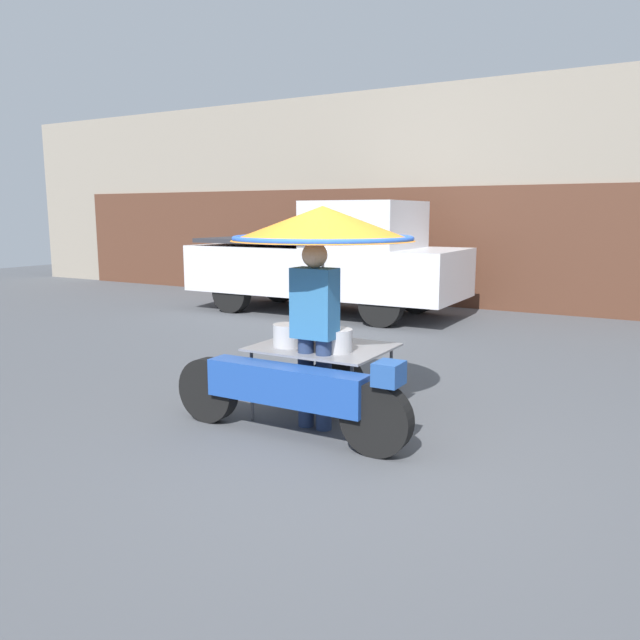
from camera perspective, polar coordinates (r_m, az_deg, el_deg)
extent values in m
plane|color=#4C4F54|center=(5.12, 1.46, -11.72)|extent=(36.00, 36.00, 0.00)
cube|color=gray|center=(13.44, 20.39, 10.52)|extent=(28.00, 2.00, 4.40)
cube|color=#563323|center=(12.44, 19.32, 6.08)|extent=(23.80, 0.06, 2.40)
cylinder|color=black|center=(4.92, 5.16, -9.04)|extent=(0.59, 0.14, 0.59)
cylinder|color=black|center=(5.78, -10.17, -6.29)|extent=(0.59, 0.14, 0.59)
cube|color=#1E479E|center=(5.26, -3.16, -5.96)|extent=(1.47, 0.24, 0.32)
cube|color=#234C93|center=(4.77, 6.31, -4.89)|extent=(0.20, 0.24, 0.18)
cylinder|color=black|center=(6.07, 1.59, -5.64)|extent=(0.53, 0.14, 0.53)
cylinder|color=#515156|center=(5.23, 2.92, -7.48)|extent=(0.03, 0.03, 0.65)
cylinder|color=#515156|center=(5.95, 6.50, -5.41)|extent=(0.03, 0.03, 0.65)
cylinder|color=#515156|center=(5.75, -6.24, -5.96)|extent=(0.03, 0.03, 0.65)
cylinder|color=#515156|center=(6.40, -1.93, -4.27)|extent=(0.03, 0.03, 0.65)
cube|color=gray|center=(5.73, 0.25, -2.49)|extent=(1.20, 0.97, 0.02)
cylinder|color=#B2B2B7|center=(5.65, 0.25, 2.39)|extent=(0.03, 0.03, 0.96)
cone|color=orange|center=(5.60, 0.26, 8.83)|extent=(1.65, 1.65, 0.31)
torus|color=blue|center=(5.61, 0.26, 7.47)|extent=(1.62, 1.62, 0.05)
cylinder|color=#B7B7BC|center=(5.70, -2.95, -1.40)|extent=(0.28, 0.28, 0.21)
cylinder|color=#B7B7BC|center=(5.49, 1.41, -1.87)|extent=(0.30, 0.30, 0.20)
cylinder|color=#939399|center=(5.91, 0.66, -1.54)|extent=(0.31, 0.31, 0.09)
cylinder|color=navy|center=(5.53, -1.29, -5.67)|extent=(0.14, 0.14, 0.81)
cylinder|color=navy|center=(5.44, 0.34, -5.92)|extent=(0.14, 0.14, 0.81)
cube|color=teal|center=(5.34, -0.49, 1.54)|extent=(0.38, 0.22, 0.61)
sphere|color=tan|center=(5.30, -0.50, 5.96)|extent=(0.22, 0.22, 0.22)
cylinder|color=black|center=(10.42, 5.64, 1.45)|extent=(0.76, 0.24, 0.76)
cylinder|color=black|center=(11.98, 8.95, 2.45)|extent=(0.76, 0.24, 0.76)
cylinder|color=black|center=(12.03, -8.09, 2.50)|extent=(0.76, 0.24, 0.76)
cylinder|color=black|center=(13.40, -3.65, 3.31)|extent=(0.76, 0.24, 0.76)
cube|color=silver|center=(11.82, 0.42, 4.61)|extent=(5.21, 2.00, 0.88)
cube|color=silver|center=(11.40, 4.12, 8.70)|extent=(1.77, 1.84, 0.83)
cube|color=#2D2D33|center=(12.33, -3.84, 7.31)|extent=(2.71, 1.92, 0.08)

